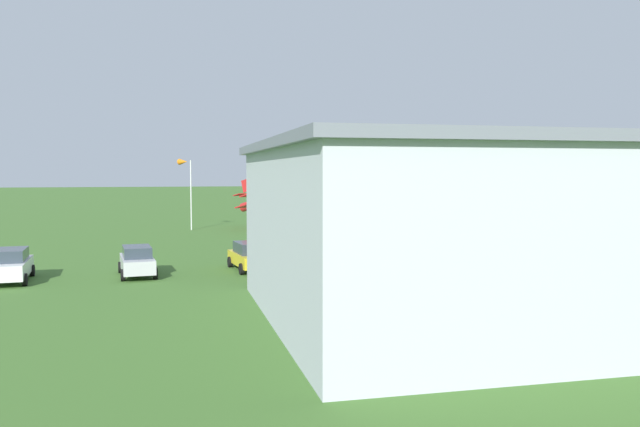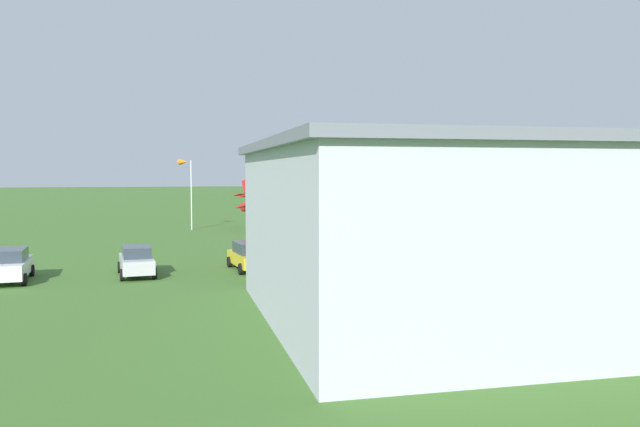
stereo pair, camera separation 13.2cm
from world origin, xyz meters
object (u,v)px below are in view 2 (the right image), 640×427
car_silver (136,261)px  windsock (185,168)px  car_white (10,265)px  biplane (266,201)px  car_yellow (250,256)px  person_walking_on_apron (356,244)px  hangar (566,228)px  person_crossing_taxiway (568,238)px  truck_delivery_white (556,234)px

car_silver → windsock: windsock is taller
car_white → biplane: bearing=-121.8°
car_yellow → person_walking_on_apron: size_ratio=2.59×
hangar → windsock: bearing=-71.3°
car_white → person_crossing_taxiway: car_white is taller
person_crossing_taxiway → windsock: size_ratio=0.24×
hangar → car_yellow: (11.19, -14.15, -2.62)m
hangar → windsock: 43.97m
person_crossing_taxiway → windsock: windsock is taller
car_white → car_silver: bearing=-177.0°
biplane → person_walking_on_apron: bearing=95.9°
hangar → person_crossing_taxiway: (-13.11, -18.60, -2.62)m
person_crossing_taxiway → car_white: bearing=8.4°
hangar → person_crossing_taxiway: bearing=-125.2°
person_walking_on_apron → car_white: bearing=13.8°
car_yellow → person_walking_on_apron: bearing=-152.5°
truck_delivery_white → hangar: bearing=57.3°
hangar → person_walking_on_apron: bearing=-79.1°
truck_delivery_white → person_crossing_taxiway: size_ratio=4.58×
car_silver → windsock: size_ratio=0.63×
car_white → car_yellow: bearing=-175.4°
car_yellow → person_walking_on_apron: 8.68m
hangar → car_silver: size_ratio=5.65×
truck_delivery_white → windsock: size_ratio=1.09×
car_yellow → windsock: (2.88, -27.42, 5.35)m
windsock → truck_delivery_white: bearing=131.8°
car_yellow → truck_delivery_white: size_ratio=0.60×
person_walking_on_apron → windsock: 26.23m
biplane → car_silver: 30.98m
car_yellow → truck_delivery_white: 20.87m
biplane → truck_delivery_white: biplane is taller
car_yellow → car_silver: 6.44m
truck_delivery_white → windsock: 35.90m
biplane → car_silver: (11.62, 28.65, -1.96)m
car_silver → hangar: bearing=142.6°
hangar → car_yellow: size_ratio=5.48×
car_silver → biplane: bearing=-112.1°
biplane → person_crossing_taxiway: size_ratio=4.48×
car_white → person_walking_on_apron: size_ratio=2.68×
car_yellow → car_white: bearing=4.6°
truck_delivery_white → car_yellow: bearing=2.4°
car_silver → windsock: (-3.52, -28.11, 5.33)m
hangar → car_yellow: 18.23m
hangar → windsock: size_ratio=3.57×
car_yellow → truck_delivery_white: bearing=-177.6°
car_white → windsock: (-9.88, -28.45, 5.30)m
windsock → car_yellow: bearing=96.0°
truck_delivery_white → car_silver: bearing=3.3°
truck_delivery_white → person_crossing_taxiway: bearing=-134.0°
car_silver → car_white: size_ratio=0.94×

